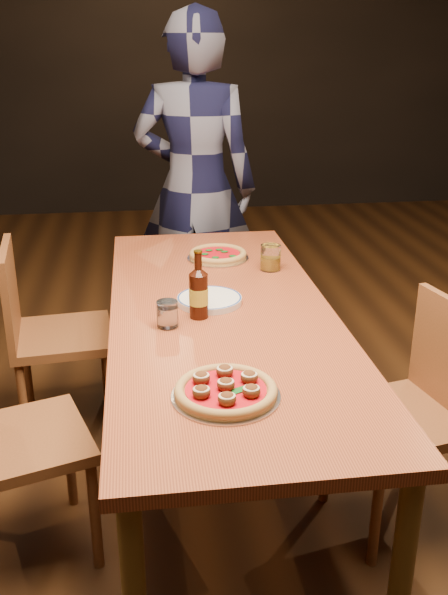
{
  "coord_description": "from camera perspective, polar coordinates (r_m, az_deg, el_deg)",
  "views": [
    {
      "loc": [
        -0.29,
        -2.18,
        1.68
      ],
      "look_at": [
        0.0,
        -0.05,
        0.82
      ],
      "focal_mm": 40.0,
      "sensor_mm": 36.0,
      "label": 1
    }
  ],
  "objects": [
    {
      "name": "table_main",
      "position": [
        2.42,
        -0.16,
        -2.69
      ],
      "size": [
        0.8,
        2.0,
        0.75
      ],
      "color": "maroon",
      "rests_on": "ground"
    },
    {
      "name": "chair_main_nw",
      "position": [
        2.31,
        -17.03,
        -11.6
      ],
      "size": [
        0.52,
        0.52,
        0.89
      ],
      "primitive_type": null,
      "rotation": [
        0.0,
        0.0,
        1.88
      ],
      "color": "brown",
      "rests_on": "ground"
    },
    {
      "name": "ground",
      "position": [
        2.77,
        -0.14,
        -15.59
      ],
      "size": [
        9.0,
        9.0,
        0.0
      ],
      "primitive_type": "plane",
      "color": "black"
    },
    {
      "name": "plate_stack",
      "position": [
        2.45,
        -1.26,
        -0.22
      ],
      "size": [
        0.24,
        0.24,
        0.02
      ],
      "primitive_type": "cylinder",
      "color": "white",
      "rests_on": "table_main"
    },
    {
      "name": "chair_main_e",
      "position": [
        2.42,
        14.8,
        -9.87
      ],
      "size": [
        0.49,
        0.49,
        0.88
      ],
      "primitive_type": null,
      "rotation": [
        0.0,
        0.0,
        -1.36
      ],
      "color": "brown",
      "rests_on": "ground"
    },
    {
      "name": "diner",
      "position": [
        3.6,
        -2.47,
        9.38
      ],
      "size": [
        0.75,
        0.58,
        1.82
      ],
      "primitive_type": "imported",
      "rotation": [
        0.0,
        0.0,
        2.89
      ],
      "color": "black",
      "rests_on": "ground"
    },
    {
      "name": "chair_main_sw",
      "position": [
        2.99,
        -13.74,
        -3.1
      ],
      "size": [
        0.46,
        0.46,
        0.91
      ],
      "primitive_type": null,
      "rotation": [
        0.0,
        0.0,
        1.67
      ],
      "color": "brown",
      "rests_on": "ground"
    },
    {
      "name": "chair_end",
      "position": [
        3.73,
        -1.96,
        1.89
      ],
      "size": [
        0.44,
        0.44,
        0.82
      ],
      "primitive_type": null,
      "rotation": [
        0.0,
        0.0,
        0.17
      ],
      "color": "brown",
      "rests_on": "ground"
    },
    {
      "name": "water_glass",
      "position": [
        2.25,
        -4.89,
        -1.43
      ],
      "size": [
        0.07,
        0.07,
        0.09
      ],
      "primitive_type": "cylinder",
      "color": "white",
      "rests_on": "table_main"
    },
    {
      "name": "beer_bottle",
      "position": [
        2.3,
        -2.2,
        0.28
      ],
      "size": [
        0.07,
        0.07,
        0.24
      ],
      "rotation": [
        0.0,
        0.0,
        0.15
      ],
      "color": "black",
      "rests_on": "table_main"
    },
    {
      "name": "pizza_margherita",
      "position": [
        2.94,
        -0.53,
        3.7
      ],
      "size": [
        0.27,
        0.27,
        0.04
      ],
      "rotation": [
        0.0,
        0.0,
        0.25
      ],
      "color": "#B7B7BF",
      "rests_on": "table_main"
    },
    {
      "name": "pizza_meatball",
      "position": [
        1.83,
        0.16,
        -7.97
      ],
      "size": [
        0.3,
        0.3,
        0.06
      ],
      "rotation": [
        0.0,
        0.0,
        0.16
      ],
      "color": "#B7B7BF",
      "rests_on": "table_main"
    },
    {
      "name": "amber_glass",
      "position": [
        2.79,
        4.02,
        3.45
      ],
      "size": [
        0.09,
        0.09,
        0.11
      ],
      "primitive_type": "cylinder",
      "color": "#AA7513",
      "rests_on": "table_main"
    }
  ]
}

